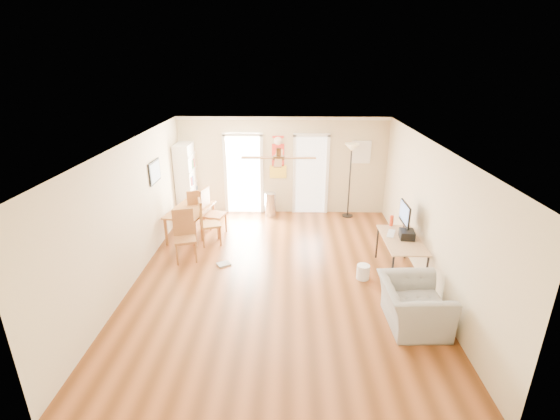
{
  "coord_description": "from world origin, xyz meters",
  "views": [
    {
      "loc": [
        0.19,
        -6.84,
        3.98
      ],
      "look_at": [
        0.0,
        0.6,
        1.15
      ],
      "focal_mm": 25.57,
      "sensor_mm": 36.0,
      "label": 1
    }
  ],
  "objects_px": {
    "bookshelf": "(187,180)",
    "torchiere_lamp": "(350,181)",
    "dining_chair_far": "(196,208)",
    "wastebasket_a": "(363,272)",
    "dining_chair_right_b": "(210,222)",
    "armchair": "(413,305)",
    "printer": "(407,234)",
    "dining_chair_right_a": "(214,212)",
    "trash_can": "(270,205)",
    "wastebasket_b": "(406,302)",
    "computer_desk": "(400,256)",
    "dining_chair_near": "(185,237)",
    "dining_table": "(191,222)"
  },
  "relations": [
    {
      "from": "torchiere_lamp",
      "to": "computer_desk",
      "type": "distance_m",
      "value": 3.16
    },
    {
      "from": "dining_chair_right_a",
      "to": "computer_desk",
      "type": "height_order",
      "value": "dining_chair_right_a"
    },
    {
      "from": "dining_chair_far",
      "to": "wastebasket_b",
      "type": "height_order",
      "value": "dining_chair_far"
    },
    {
      "from": "torchiere_lamp",
      "to": "wastebasket_a",
      "type": "bearing_deg",
      "value": -92.47
    },
    {
      "from": "dining_chair_far",
      "to": "printer",
      "type": "distance_m",
      "value": 5.09
    },
    {
      "from": "dining_chair_right_b",
      "to": "wastebasket_a",
      "type": "relative_size",
      "value": 3.71
    },
    {
      "from": "torchiere_lamp",
      "to": "armchair",
      "type": "distance_m",
      "value": 4.72
    },
    {
      "from": "dining_chair_right_a",
      "to": "wastebasket_b",
      "type": "height_order",
      "value": "dining_chair_right_a"
    },
    {
      "from": "trash_can",
      "to": "computer_desk",
      "type": "xyz_separation_m",
      "value": [
        2.68,
        -3.02,
        0.05
      ]
    },
    {
      "from": "torchiere_lamp",
      "to": "printer",
      "type": "height_order",
      "value": "torchiere_lamp"
    },
    {
      "from": "dining_chair_far",
      "to": "torchiere_lamp",
      "type": "relative_size",
      "value": 0.51
    },
    {
      "from": "computer_desk",
      "to": "wastebasket_a",
      "type": "height_order",
      "value": "computer_desk"
    },
    {
      "from": "printer",
      "to": "dining_chair_right_b",
      "type": "bearing_deg",
      "value": 169.19
    },
    {
      "from": "dining_chair_right_b",
      "to": "armchair",
      "type": "relative_size",
      "value": 0.96
    },
    {
      "from": "bookshelf",
      "to": "armchair",
      "type": "height_order",
      "value": "bookshelf"
    },
    {
      "from": "armchair",
      "to": "printer",
      "type": "bearing_deg",
      "value": -12.18
    },
    {
      "from": "bookshelf",
      "to": "dining_chair_right_b",
      "type": "distance_m",
      "value": 2.05
    },
    {
      "from": "dining_chair_far",
      "to": "dining_table",
      "type": "bearing_deg",
      "value": 69.17
    },
    {
      "from": "dining_chair_far",
      "to": "wastebasket_a",
      "type": "height_order",
      "value": "dining_chair_far"
    },
    {
      "from": "dining_chair_far",
      "to": "wastebasket_a",
      "type": "xyz_separation_m",
      "value": [
        3.76,
        -2.43,
        -0.36
      ]
    },
    {
      "from": "dining_chair_right_b",
      "to": "computer_desk",
      "type": "bearing_deg",
      "value": -125.65
    },
    {
      "from": "dining_table",
      "to": "wastebasket_a",
      "type": "height_order",
      "value": "dining_table"
    },
    {
      "from": "dining_chair_right_a",
      "to": "armchair",
      "type": "xyz_separation_m",
      "value": [
        3.75,
        -3.4,
        -0.21
      ]
    },
    {
      "from": "dining_chair_right_b",
      "to": "dining_chair_near",
      "type": "xyz_separation_m",
      "value": [
        -0.37,
        -0.82,
        0.0
      ]
    },
    {
      "from": "printer",
      "to": "wastebasket_a",
      "type": "relative_size",
      "value": 1.08
    },
    {
      "from": "bookshelf",
      "to": "armchair",
      "type": "xyz_separation_m",
      "value": [
        4.68,
        -4.67,
        -0.62
      ]
    },
    {
      "from": "bookshelf",
      "to": "dining_chair_far",
      "type": "height_order",
      "value": "bookshelf"
    },
    {
      "from": "bookshelf",
      "to": "torchiere_lamp",
      "type": "relative_size",
      "value": 0.99
    },
    {
      "from": "dining_chair_near",
      "to": "printer",
      "type": "bearing_deg",
      "value": -22.86
    },
    {
      "from": "trash_can",
      "to": "dining_chair_far",
      "type": "bearing_deg",
      "value": -155.63
    },
    {
      "from": "dining_chair_near",
      "to": "wastebasket_b",
      "type": "bearing_deg",
      "value": -39.76
    },
    {
      "from": "computer_desk",
      "to": "dining_chair_far",
      "type": "bearing_deg",
      "value": 153.96
    },
    {
      "from": "armchair",
      "to": "bookshelf",
      "type": "bearing_deg",
      "value": 43.13
    },
    {
      "from": "bookshelf",
      "to": "wastebasket_b",
      "type": "distance_m",
      "value": 6.41
    },
    {
      "from": "trash_can",
      "to": "computer_desk",
      "type": "distance_m",
      "value": 4.04
    },
    {
      "from": "bookshelf",
      "to": "dining_chair_near",
      "type": "height_order",
      "value": "bookshelf"
    },
    {
      "from": "bookshelf",
      "to": "armchair",
      "type": "distance_m",
      "value": 6.64
    },
    {
      "from": "dining_chair_far",
      "to": "wastebasket_a",
      "type": "bearing_deg",
      "value": 127.22
    },
    {
      "from": "dining_chair_near",
      "to": "torchiere_lamp",
      "type": "xyz_separation_m",
      "value": [
        3.73,
        2.58,
        0.45
      ]
    },
    {
      "from": "trash_can",
      "to": "printer",
      "type": "xyz_separation_m",
      "value": [
        2.77,
        -2.99,
        0.5
      ]
    },
    {
      "from": "dining_chair_far",
      "to": "computer_desk",
      "type": "relative_size",
      "value": 0.73
    },
    {
      "from": "trash_can",
      "to": "wastebasket_b",
      "type": "relative_size",
      "value": 2.0
    },
    {
      "from": "dining_chair_far",
      "to": "trash_can",
      "type": "height_order",
      "value": "dining_chair_far"
    },
    {
      "from": "dining_chair_right_b",
      "to": "armchair",
      "type": "distance_m",
      "value": 4.74
    },
    {
      "from": "dining_chair_near",
      "to": "wastebasket_a",
      "type": "height_order",
      "value": "dining_chair_near"
    },
    {
      "from": "printer",
      "to": "dining_chair_right_a",
      "type": "bearing_deg",
      "value": 162.98
    },
    {
      "from": "printer",
      "to": "trash_can",
      "type": "bearing_deg",
      "value": 139.05
    },
    {
      "from": "printer",
      "to": "wastebasket_a",
      "type": "distance_m",
      "value": 1.11
    },
    {
      "from": "bookshelf",
      "to": "wastebasket_a",
      "type": "height_order",
      "value": "bookshelf"
    },
    {
      "from": "dining_chair_right_a",
      "to": "computer_desk",
      "type": "xyz_separation_m",
      "value": [
        3.95,
        -1.77,
        -0.2
      ]
    }
  ]
}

